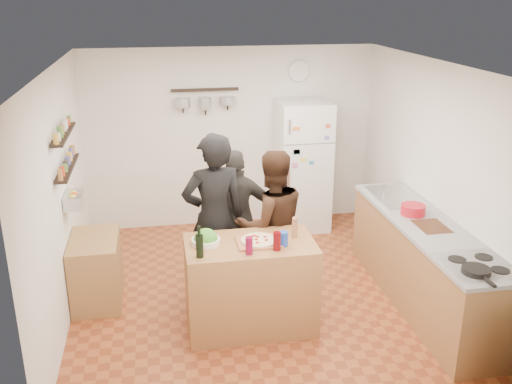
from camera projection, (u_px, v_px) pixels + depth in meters
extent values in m
plane|color=brown|center=(258.00, 291.00, 6.42)|extent=(4.20, 4.20, 0.00)
plane|color=white|center=(258.00, 66.00, 5.58)|extent=(4.20, 4.20, 0.00)
plane|color=silver|center=(231.00, 138.00, 7.95)|extent=(4.00, 0.00, 4.00)
plane|color=silver|center=(60.00, 198.00, 5.67)|extent=(0.00, 4.20, 4.20)
plane|color=silver|center=(434.00, 176.00, 6.34)|extent=(0.00, 4.20, 4.20)
cube|color=#9E693A|center=(250.00, 285.00, 5.63)|extent=(1.25, 0.72, 0.91)
cube|color=#9B5538|center=(259.00, 242.00, 5.46)|extent=(0.42, 0.34, 0.02)
cylinder|color=#CEB288|center=(259.00, 240.00, 5.46)|extent=(0.34, 0.34, 0.02)
cylinder|color=silver|center=(206.00, 241.00, 5.44)|extent=(0.28, 0.28, 0.06)
cylinder|color=black|center=(200.00, 246.00, 5.15)|extent=(0.07, 0.07, 0.21)
cylinder|color=maroon|center=(249.00, 246.00, 5.21)|extent=(0.07, 0.07, 0.17)
cylinder|color=#4F060A|center=(277.00, 241.00, 5.29)|extent=(0.07, 0.07, 0.18)
cylinder|color=#90593C|center=(295.00, 229.00, 5.57)|extent=(0.05, 0.05, 0.17)
cylinder|color=#1C379A|center=(283.00, 239.00, 5.39)|extent=(0.09, 0.09, 0.14)
imported|color=black|center=(214.00, 219.00, 5.99)|extent=(0.74, 0.54, 1.86)
imported|color=black|center=(271.00, 225.00, 6.09)|extent=(0.88, 0.73, 1.66)
imported|color=#2A2725|center=(237.00, 215.00, 6.51)|extent=(0.91, 0.39, 1.54)
cube|color=#9E7042|center=(424.00, 265.00, 6.04)|extent=(0.63, 2.63, 0.90)
cube|color=white|center=(478.00, 266.00, 5.01)|extent=(0.60, 0.62, 0.02)
cylinder|color=black|center=(476.00, 270.00, 4.86)|extent=(0.25, 0.25, 0.05)
cube|color=silver|center=(396.00, 197.00, 6.68)|extent=(0.50, 0.80, 0.03)
cube|color=brown|center=(432.00, 227.00, 5.83)|extent=(0.30, 0.40, 0.02)
cylinder|color=#B11422|center=(413.00, 210.00, 6.12)|extent=(0.26, 0.26, 0.11)
cube|color=white|center=(302.00, 166.00, 7.90)|extent=(0.70, 0.68, 1.80)
cylinder|color=silver|center=(299.00, 71.00, 7.79)|extent=(0.30, 0.03, 0.30)
cube|color=black|center=(67.00, 168.00, 5.78)|extent=(0.12, 1.00, 0.02)
cube|color=black|center=(64.00, 134.00, 5.67)|extent=(0.12, 1.00, 0.02)
cube|color=silver|center=(74.00, 200.00, 5.91)|extent=(0.18, 0.35, 0.14)
cube|color=#A97947|center=(96.00, 270.00, 6.12)|extent=(0.50, 0.80, 0.73)
cube|color=black|center=(205.00, 90.00, 7.57)|extent=(0.90, 0.04, 0.04)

